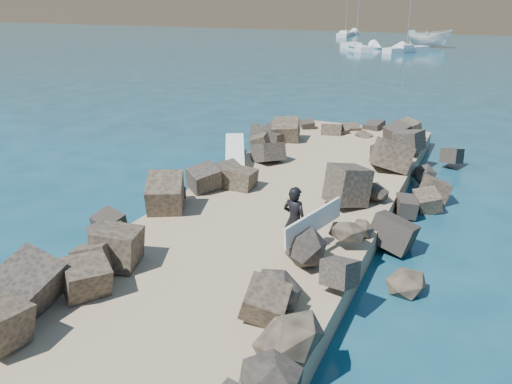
# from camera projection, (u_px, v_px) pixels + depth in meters

# --- Properties ---
(ground) EXTENTS (800.00, 800.00, 0.00)m
(ground) POSITION_uv_depth(u_px,v_px,m) (271.00, 230.00, 14.16)
(ground) COLOR #0F384C
(ground) RESTS_ON ground
(jetty) EXTENTS (6.00, 26.00, 0.60)m
(jetty) POSITION_uv_depth(u_px,v_px,m) (239.00, 250.00, 12.36)
(jetty) COLOR #8C7759
(jetty) RESTS_ON ground
(riprap_left) EXTENTS (2.60, 22.00, 1.00)m
(riprap_left) POSITION_uv_depth(u_px,v_px,m) (154.00, 216.00, 13.85)
(riprap_left) COLOR black
(riprap_left) RESTS_ON ground
(riprap_right) EXTENTS (2.60, 22.00, 1.00)m
(riprap_right) POSITION_uv_depth(u_px,v_px,m) (360.00, 258.00, 11.57)
(riprap_right) COLOR black
(riprap_right) RESTS_ON ground
(surfboard_resting) EXTENTS (1.75, 2.58, 0.09)m
(surfboard_resting) POSITION_uv_depth(u_px,v_px,m) (235.00, 154.00, 17.43)
(surfboard_resting) COLOR silver
(surfboard_resting) RESTS_ON riprap_left
(boat_imported) EXTENTS (6.54, 3.94, 2.37)m
(boat_imported) POSITION_uv_depth(u_px,v_px,m) (429.00, 38.00, 66.48)
(boat_imported) COLOR silver
(boat_imported) RESTS_ON ground
(surfer_with_board) EXTENTS (1.13, 1.96, 1.64)m
(surfer_with_board) POSITION_uv_depth(u_px,v_px,m) (297.00, 221.00, 11.29)
(surfer_with_board) COLOR black
(surfer_with_board) RESTS_ON jetty
(sailboat_e) EXTENTS (2.42, 7.93, 9.34)m
(sailboat_e) POSITION_uv_depth(u_px,v_px,m) (345.00, 34.00, 86.35)
(sailboat_e) COLOR silver
(sailboat_e) RESTS_ON ground
(sailboat_a) EXTENTS (5.49, 6.70, 8.62)m
(sailboat_a) POSITION_uv_depth(u_px,v_px,m) (356.00, 47.00, 63.34)
(sailboat_a) COLOR silver
(sailboat_a) RESTS_ON ground
(sailboat_b) EXTENTS (4.81, 6.46, 8.12)m
(sailboat_b) POSITION_uv_depth(u_px,v_px,m) (406.00, 50.00, 60.40)
(sailboat_b) COLOR silver
(sailboat_b) RESTS_ON ground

